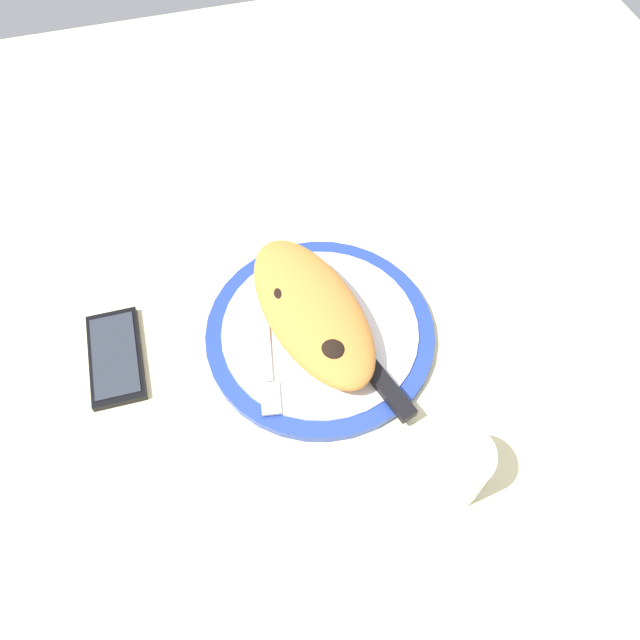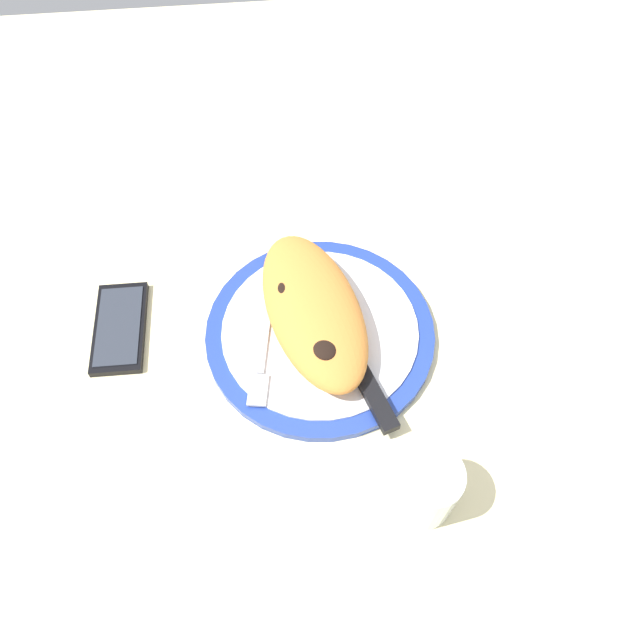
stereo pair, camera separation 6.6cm
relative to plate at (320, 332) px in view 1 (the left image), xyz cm
name	(u,v)px [view 1 (the left image)]	position (x,y,z in cm)	size (l,w,h in cm)	color
ground_plane	(320,341)	(0.00, 0.00, -2.26)	(150.00, 150.00, 3.00)	beige
plate	(320,332)	(0.00, 0.00, 0.00)	(28.28, 28.28, 1.58)	#233D99
calzone	(312,311)	(-1.13, -0.67, 3.50)	(25.35, 15.85, 5.32)	orange
fork	(269,367)	(3.67, -7.29, 1.02)	(15.24, 4.00, 0.40)	silver
knife	(369,367)	(6.89, 4.12, 1.32)	(22.03, 8.73, 1.20)	silver
smartphone	(115,357)	(-3.35, -24.83, -0.19)	(13.05, 6.36, 1.16)	black
water_glass	(455,470)	(21.56, 8.59, 2.92)	(6.50, 6.50, 8.54)	silver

